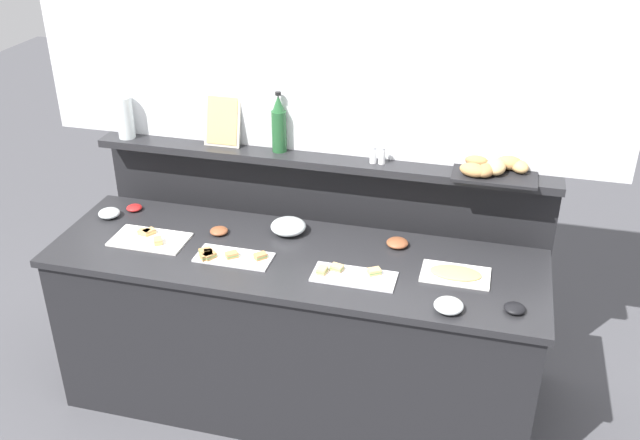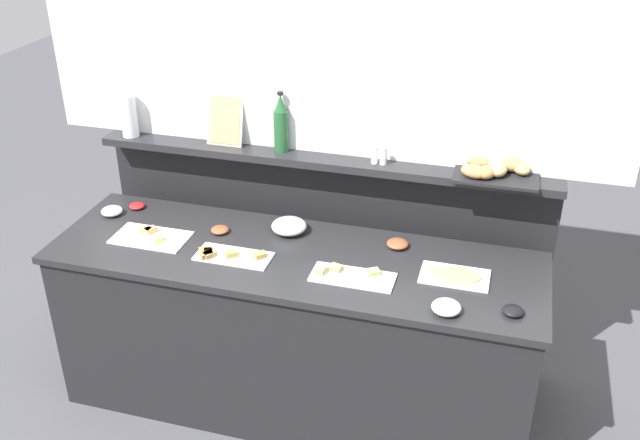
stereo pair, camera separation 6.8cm
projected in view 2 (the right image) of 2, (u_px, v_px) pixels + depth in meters
name	position (u px, v px, depth m)	size (l,w,h in m)	color
ground_plane	(326.00, 334.00, 4.33)	(12.00, 12.00, 0.00)	#4C4C51
buffet_counter	(295.00, 332.00, 3.61)	(2.37, 0.72, 0.91)	black
back_ledge_unit	(324.00, 248.00, 3.98)	(2.41, 0.22, 1.22)	black
upper_wall_panel	(326.00, 15.00, 3.40)	(3.01, 0.08, 1.38)	silver
sandwich_platter_side	(351.00, 276.00, 3.22)	(0.38, 0.16, 0.04)	silver
sandwich_platter_rear	(151.00, 237.00, 3.54)	(0.37, 0.21, 0.04)	white
sandwich_platter_front	(229.00, 255.00, 3.37)	(0.36, 0.16, 0.04)	white
cold_cuts_platter	(455.00, 276.00, 3.22)	(0.31, 0.19, 0.02)	white
glass_bowl_large	(446.00, 308.00, 2.98)	(0.13, 0.13, 0.05)	silver
glass_bowl_medium	(112.00, 211.00, 3.75)	(0.11, 0.11, 0.04)	silver
glass_bowl_small	(289.00, 227.00, 3.58)	(0.18, 0.18, 0.07)	silver
condiment_bowl_dark	(137.00, 206.00, 3.82)	(0.08, 0.08, 0.03)	red
condiment_bowl_teal	(513.00, 311.00, 2.97)	(0.09, 0.09, 0.03)	black
condiment_bowl_red	(220.00, 230.00, 3.58)	(0.09, 0.09, 0.03)	brown
condiment_bowl_cream	(398.00, 244.00, 3.46)	(0.11, 0.11, 0.04)	brown
wine_bottle_green	(281.00, 125.00, 3.65)	(0.08, 0.08, 0.32)	#23562D
salt_shaker	(375.00, 155.00, 3.55)	(0.03, 0.03, 0.09)	white
pepper_shaker	(383.00, 156.00, 3.54)	(0.03, 0.03, 0.09)	white
bread_basket	(496.00, 170.00, 3.41)	(0.40, 0.26, 0.08)	black
framed_picture	(225.00, 118.00, 3.73)	(0.19, 0.09, 0.28)	#B2AD9E
water_carafe	(129.00, 116.00, 3.84)	(0.09, 0.09, 0.23)	silver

